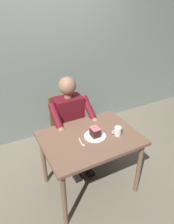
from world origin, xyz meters
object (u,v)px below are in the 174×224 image
chair (67,125)px  cake_slice (95,132)px  dessert_spoon (82,143)px  coffee_cup (118,131)px  seated_person (71,122)px  dining_table (90,144)px

chair → cake_slice: (-0.05, 0.69, 0.30)m
dessert_spoon → chair: bearing=-99.9°
coffee_cup → dessert_spoon: (0.41, -0.04, -0.05)m
chair → coffee_cup: size_ratio=8.13×
seated_person → dessert_spoon: (0.13, 0.57, 0.10)m
dessert_spoon → seated_person: bearing=-102.8°
dining_table → seated_person: seated_person is taller
seated_person → coffee_cup: (-0.28, 0.61, 0.15)m
cake_slice → dining_table: bearing=-22.3°
dining_table → cake_slice: (-0.05, 0.02, 0.15)m
cake_slice → dessert_spoon: (0.18, 0.05, -0.06)m
dining_table → cake_slice: bearing=157.7°
chair → seated_person: size_ratio=0.74×
dining_table → cake_slice: size_ratio=8.78×
chair → dessert_spoon: bearing=80.1°
chair → cake_slice: size_ratio=7.83×
coffee_cup → seated_person: bearing=-65.5°
cake_slice → coffee_cup: (-0.23, 0.09, -0.01)m
chair → seated_person: bearing=90.0°
chair → dessert_spoon: (0.13, 0.74, 0.24)m
seated_person → cake_slice: (-0.05, 0.52, 0.16)m
coffee_cup → dessert_spoon: coffee_cup is taller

